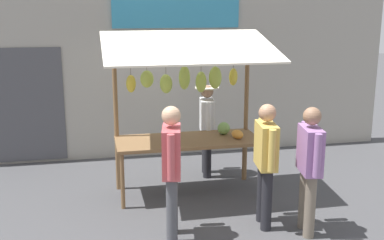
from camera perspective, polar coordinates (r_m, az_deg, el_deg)
The scene contains 7 objects.
ground_plane at distance 7.62m, azimuth -0.48°, elevation -8.67°, with size 40.00×40.00×0.00m, color #424244.
street_backdrop at distance 9.28m, azimuth -3.57°, elevation 6.18°, with size 9.00×0.30×3.40m.
market_stall at distance 7.25m, azimuth -0.37°, elevation 3.05°, with size 2.50×1.46×2.50m.
vendor_with_sunhat at distance 8.13m, azimuth 1.78°, elevation -0.37°, with size 0.41×0.68×1.58m.
shopper_in_grey_tee at distance 6.20m, azimuth 13.85°, elevation -4.83°, with size 0.30×0.70×1.66m.
shopper_in_striped_shirt at distance 6.29m, azimuth 8.80°, elevation -4.34°, with size 0.28×0.70×1.66m.
shopper_with_ponytail at distance 5.87m, azimuth -2.44°, elevation -5.15°, with size 0.31×0.71×1.71m.
Camera 1 is at (1.41, 6.92, 2.86)m, focal length 44.68 mm.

